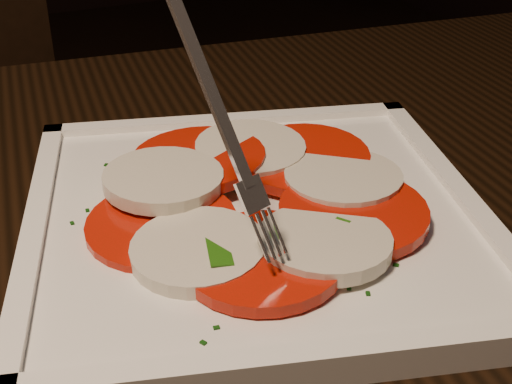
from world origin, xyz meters
The scene contains 4 objects.
table centered at (0.25, -0.29, 0.65)m, with size 1.28×0.93×0.75m.
plate centered at (0.34, -0.30, 0.76)m, with size 0.31×0.31×0.01m, color white.
caprese_salad centered at (0.34, -0.30, 0.77)m, with size 0.24×0.24×0.03m.
fork centered at (0.29, -0.34, 0.85)m, with size 0.04×0.09×0.14m, color white, non-canonical shape.
Camera 1 is at (0.16, -0.69, 1.02)m, focal length 50.00 mm.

